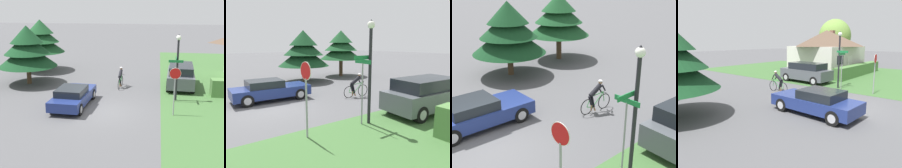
% 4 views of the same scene
% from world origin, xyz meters
% --- Properties ---
extents(ground_plane, '(140.00, 140.00, 0.00)m').
position_xyz_m(ground_plane, '(0.00, 0.00, 0.00)').
color(ground_plane, '#515154').
extents(grass_verge_right, '(16.00, 36.00, 0.01)m').
position_xyz_m(grass_verge_right, '(11.48, 4.00, 0.01)').
color(grass_verge_right, '#3D6633').
rests_on(grass_verge_right, ground).
extents(cottage_house, '(8.05, 7.45, 4.87)m').
position_xyz_m(cottage_house, '(12.35, 8.45, 2.49)').
color(cottage_house, beige).
rests_on(cottage_house, ground).
extents(hedge_row, '(9.50, 0.90, 1.16)m').
position_xyz_m(hedge_row, '(11.55, 4.02, 0.58)').
color(hedge_row, '#4C7A3D').
rests_on(hedge_row, ground).
extents(sedan_left_lane, '(2.01, 4.48, 1.24)m').
position_xyz_m(sedan_left_lane, '(-1.79, 0.60, 0.62)').
color(sedan_left_lane, navy).
rests_on(sedan_left_lane, ground).
extents(cyclist, '(0.44, 1.83, 1.51)m').
position_xyz_m(cyclist, '(0.54, 5.29, 0.72)').
color(cyclist, black).
rests_on(cyclist, ground).
extents(parked_suv_right, '(2.16, 4.61, 1.71)m').
position_xyz_m(parked_suv_right, '(4.93, 6.02, 0.88)').
color(parked_suv_right, '#4C5156').
rests_on(parked_suv_right, ground).
extents(stop_sign, '(0.64, 0.08, 2.72)m').
position_xyz_m(stop_sign, '(4.17, -0.10, 1.88)').
color(stop_sign, gray).
rests_on(stop_sign, ground).
extents(street_lamp, '(0.31, 0.31, 4.25)m').
position_xyz_m(street_lamp, '(4.43, 2.67, 2.67)').
color(street_lamp, black).
rests_on(street_lamp, ground).
extents(street_name_sign, '(0.90, 0.90, 2.85)m').
position_xyz_m(street_name_sign, '(4.32, 2.37, 1.96)').
color(street_name_sign, gray).
rests_on(street_name_sign, ground).
extents(deciduous_tree_right, '(4.43, 4.43, 6.56)m').
position_xyz_m(deciduous_tree_right, '(17.44, 10.15, 4.23)').
color(deciduous_tree_right, '#4C3823').
rests_on(deciduous_tree_right, ground).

